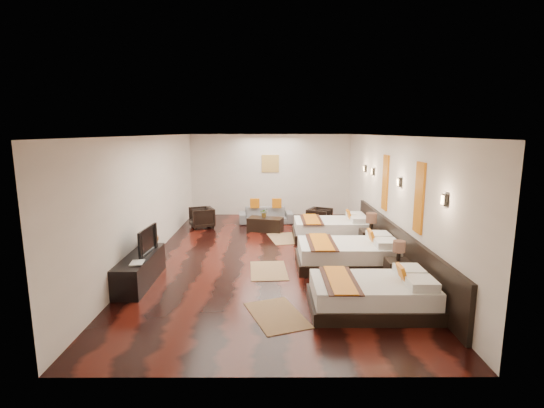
{
  "coord_description": "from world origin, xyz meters",
  "views": [
    {
      "loc": [
        0.02,
        -9.07,
        2.89
      ],
      "look_at": [
        0.05,
        0.77,
        1.1
      ],
      "focal_mm": 26.37,
      "sensor_mm": 36.0,
      "label": 1
    }
  ],
  "objects_px": {
    "sofa": "(266,215)",
    "coffee_table": "(265,224)",
    "armchair_left": "(202,218)",
    "nightstand_b": "(370,238)",
    "tv": "(143,241)",
    "figurine": "(150,237)",
    "tv_console": "(140,269)",
    "book": "(130,263)",
    "bed_far": "(332,228)",
    "bed_near": "(373,295)",
    "armchair_right": "(320,218)",
    "nightstand_a": "(398,269)",
    "table_plant": "(264,213)",
    "bed_mid": "(348,254)"
  },
  "relations": [
    {
      "from": "bed_mid",
      "to": "coffee_table",
      "type": "relative_size",
      "value": 2.17
    },
    {
      "from": "bed_far",
      "to": "tv_console",
      "type": "xyz_separation_m",
      "value": [
        -4.2,
        -3.3,
        0.0
      ]
    },
    {
      "from": "nightstand_a",
      "to": "tv",
      "type": "distance_m",
      "value": 4.93
    },
    {
      "from": "figurine",
      "to": "armchair_left",
      "type": "relative_size",
      "value": 0.53
    },
    {
      "from": "nightstand_a",
      "to": "tv_console",
      "type": "distance_m",
      "value": 4.95
    },
    {
      "from": "bed_far",
      "to": "tv",
      "type": "relative_size",
      "value": 2.3
    },
    {
      "from": "table_plant",
      "to": "bed_far",
      "type": "bearing_deg",
      "value": -24.76
    },
    {
      "from": "bed_far",
      "to": "armchair_right",
      "type": "height_order",
      "value": "bed_far"
    },
    {
      "from": "book",
      "to": "coffee_table",
      "type": "relative_size",
      "value": 0.31
    },
    {
      "from": "tv",
      "to": "armchair_right",
      "type": "xyz_separation_m",
      "value": [
        3.95,
        4.35,
        -0.51
      ]
    },
    {
      "from": "sofa",
      "to": "armchair_left",
      "type": "distance_m",
      "value": 2.04
    },
    {
      "from": "sofa",
      "to": "coffee_table",
      "type": "height_order",
      "value": "sofa"
    },
    {
      "from": "figurine",
      "to": "bed_far",
      "type": "bearing_deg",
      "value": 31.47
    },
    {
      "from": "bed_near",
      "to": "nightstand_b",
      "type": "bearing_deg",
      "value": 76.95
    },
    {
      "from": "tv",
      "to": "armchair_left",
      "type": "height_order",
      "value": "tv"
    },
    {
      "from": "armchair_left",
      "to": "bed_near",
      "type": "bearing_deg",
      "value": 11.22
    },
    {
      "from": "bed_far",
      "to": "bed_near",
      "type": "bearing_deg",
      "value": -90.01
    },
    {
      "from": "nightstand_b",
      "to": "book",
      "type": "relative_size",
      "value": 3.09
    },
    {
      "from": "bed_near",
      "to": "bed_far",
      "type": "distance_m",
      "value": 4.49
    },
    {
      "from": "bed_near",
      "to": "book",
      "type": "bearing_deg",
      "value": 170.51
    },
    {
      "from": "armchair_right",
      "to": "table_plant",
      "type": "relative_size",
      "value": 2.49
    },
    {
      "from": "nightstand_a",
      "to": "tv",
      "type": "relative_size",
      "value": 0.95
    },
    {
      "from": "nightstand_b",
      "to": "coffee_table",
      "type": "relative_size",
      "value": 0.96
    },
    {
      "from": "book",
      "to": "armchair_left",
      "type": "xyz_separation_m",
      "value": [
        0.42,
        5.01,
        -0.25
      ]
    },
    {
      "from": "bed_near",
      "to": "sofa",
      "type": "xyz_separation_m",
      "value": [
        -1.84,
        6.34,
        -0.02
      ]
    },
    {
      "from": "armchair_right",
      "to": "tv_console",
      "type": "bearing_deg",
      "value": 164.96
    },
    {
      "from": "nightstand_b",
      "to": "tv",
      "type": "distance_m",
      "value": 5.27
    },
    {
      "from": "sofa",
      "to": "coffee_table",
      "type": "distance_m",
      "value": 1.05
    },
    {
      "from": "bed_mid",
      "to": "figurine",
      "type": "relative_size",
      "value": 5.92
    },
    {
      "from": "tv",
      "to": "table_plant",
      "type": "bearing_deg",
      "value": -25.94
    },
    {
      "from": "sofa",
      "to": "table_plant",
      "type": "distance_m",
      "value": 1.03
    },
    {
      "from": "sofa",
      "to": "bed_near",
      "type": "bearing_deg",
      "value": -78.67
    },
    {
      "from": "bed_near",
      "to": "table_plant",
      "type": "bearing_deg",
      "value": 109.25
    },
    {
      "from": "armchair_left",
      "to": "table_plant",
      "type": "relative_size",
      "value": 2.57
    },
    {
      "from": "figurine",
      "to": "armchair_right",
      "type": "xyz_separation_m",
      "value": [
        4.0,
        3.76,
        -0.43
      ]
    },
    {
      "from": "tv",
      "to": "table_plant",
      "type": "relative_size",
      "value": 3.37
    },
    {
      "from": "tv_console",
      "to": "book",
      "type": "height_order",
      "value": "book"
    },
    {
      "from": "bed_far",
      "to": "figurine",
      "type": "xyz_separation_m",
      "value": [
        -4.2,
        -2.57,
        0.46
      ]
    },
    {
      "from": "sofa",
      "to": "nightstand_a",
      "type": "bearing_deg",
      "value": -68.52
    },
    {
      "from": "sofa",
      "to": "bed_mid",
      "type": "bearing_deg",
      "value": -71.26
    },
    {
      "from": "bed_near",
      "to": "tv",
      "type": "relative_size",
      "value": 2.24
    },
    {
      "from": "tv_console",
      "to": "table_plant",
      "type": "height_order",
      "value": "table_plant"
    },
    {
      "from": "nightstand_b",
      "to": "tv_console",
      "type": "relative_size",
      "value": 0.53
    },
    {
      "from": "bed_far",
      "to": "armchair_right",
      "type": "xyz_separation_m",
      "value": [
        -0.2,
        1.19,
        0.03
      ]
    },
    {
      "from": "tv",
      "to": "armchair_left",
      "type": "bearing_deg",
      "value": -1.2
    },
    {
      "from": "nightstand_a",
      "to": "figurine",
      "type": "xyz_separation_m",
      "value": [
        -4.95,
        0.81,
        0.43
      ]
    },
    {
      "from": "tv",
      "to": "figurine",
      "type": "height_order",
      "value": "tv"
    },
    {
      "from": "tv",
      "to": "armchair_right",
      "type": "bearing_deg",
      "value": -38.65
    },
    {
      "from": "tv_console",
      "to": "sofa",
      "type": "height_order",
      "value": "tv_console"
    },
    {
      "from": "bed_mid",
      "to": "book",
      "type": "xyz_separation_m",
      "value": [
        -4.2,
        -1.42,
        0.28
      ]
    }
  ]
}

